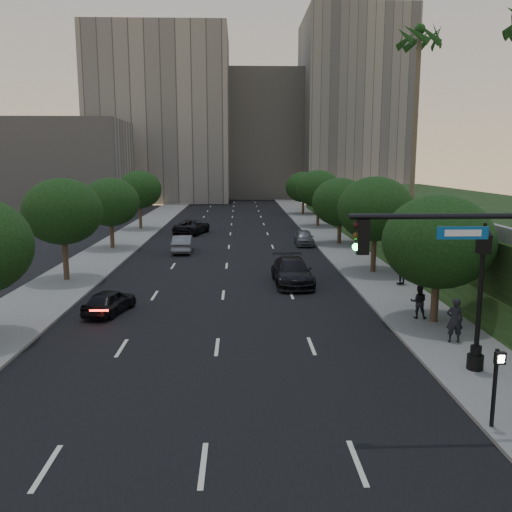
{
  "coord_description": "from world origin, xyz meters",
  "views": [
    {
      "loc": [
        0.97,
        -16.84,
        7.76
      ],
      "look_at": [
        1.7,
        6.8,
        3.6
      ],
      "focal_mm": 38.0,
      "sensor_mm": 36.0,
      "label": 1
    }
  ],
  "objects_px": {
    "sedan_near_right": "(292,272)",
    "pedestrian_b": "(419,302)",
    "pedestrian_a": "(455,320)",
    "sedan_near_left": "(109,301)",
    "sedan_far_left": "(192,227)",
    "sedan_mid_left": "(183,244)",
    "pedestrian_c": "(402,270)",
    "street_lamp": "(479,304)",
    "traffic_signal_mast": "(500,311)",
    "sedan_far_right": "(304,238)"
  },
  "relations": [
    {
      "from": "sedan_near_right",
      "to": "sedan_far_right",
      "type": "xyz_separation_m",
      "value": [
        2.69,
        16.26,
        -0.12
      ]
    },
    {
      "from": "pedestrian_b",
      "to": "sedan_mid_left",
      "type": "bearing_deg",
      "value": -42.58
    },
    {
      "from": "sedan_far_left",
      "to": "sedan_near_right",
      "type": "relative_size",
      "value": 1.0
    },
    {
      "from": "sedan_far_left",
      "to": "street_lamp",
      "type": "bearing_deg",
      "value": 124.33
    },
    {
      "from": "sedan_near_left",
      "to": "sedan_far_right",
      "type": "relative_size",
      "value": 0.91
    },
    {
      "from": "sedan_near_left",
      "to": "sedan_far_left",
      "type": "height_order",
      "value": "sedan_far_left"
    },
    {
      "from": "sedan_mid_left",
      "to": "pedestrian_c",
      "type": "xyz_separation_m",
      "value": [
        14.93,
        -13.46,
        0.34
      ]
    },
    {
      "from": "sedan_far_left",
      "to": "pedestrian_c",
      "type": "height_order",
      "value": "pedestrian_c"
    },
    {
      "from": "sedan_far_left",
      "to": "pedestrian_a",
      "type": "bearing_deg",
      "value": 126.37
    },
    {
      "from": "street_lamp",
      "to": "sedan_far_left",
      "type": "xyz_separation_m",
      "value": [
        -13.8,
        39.28,
        -1.84
      ]
    },
    {
      "from": "sedan_near_left",
      "to": "sedan_far_left",
      "type": "bearing_deg",
      "value": -78.67
    },
    {
      "from": "pedestrian_a",
      "to": "pedestrian_b",
      "type": "distance_m",
      "value": 3.6
    },
    {
      "from": "sedan_near_left",
      "to": "sedan_mid_left",
      "type": "height_order",
      "value": "sedan_mid_left"
    },
    {
      "from": "traffic_signal_mast",
      "to": "pedestrian_b",
      "type": "relative_size",
      "value": 4.26
    },
    {
      "from": "sedan_near_right",
      "to": "pedestrian_b",
      "type": "xyz_separation_m",
      "value": [
        5.41,
        -8.16,
        0.14
      ]
    },
    {
      "from": "sedan_near_left",
      "to": "pedestrian_a",
      "type": "bearing_deg",
      "value": 175.52
    },
    {
      "from": "traffic_signal_mast",
      "to": "sedan_far_right",
      "type": "bearing_deg",
      "value": 91.91
    },
    {
      "from": "pedestrian_a",
      "to": "traffic_signal_mast",
      "type": "bearing_deg",
      "value": 84.87
    },
    {
      "from": "pedestrian_c",
      "to": "sedan_far_right",
      "type": "bearing_deg",
      "value": -100.78
    },
    {
      "from": "sedan_far_left",
      "to": "sedan_near_right",
      "type": "bearing_deg",
      "value": 123.98
    },
    {
      "from": "traffic_signal_mast",
      "to": "pedestrian_c",
      "type": "height_order",
      "value": "traffic_signal_mast"
    },
    {
      "from": "sedan_near_right",
      "to": "pedestrian_c",
      "type": "relative_size",
      "value": 3.04
    },
    {
      "from": "sedan_near_left",
      "to": "sedan_near_right",
      "type": "distance_m",
      "value": 11.89
    },
    {
      "from": "pedestrian_a",
      "to": "pedestrian_c",
      "type": "relative_size",
      "value": 1.03
    },
    {
      "from": "sedan_far_right",
      "to": "traffic_signal_mast",
      "type": "bearing_deg",
      "value": -86.86
    },
    {
      "from": "sedan_near_right",
      "to": "pedestrian_b",
      "type": "bearing_deg",
      "value": -58.54
    },
    {
      "from": "sedan_far_right",
      "to": "pedestrian_c",
      "type": "xyz_separation_m",
      "value": [
        4.06,
        -17.17,
        0.38
      ]
    },
    {
      "from": "sedan_far_right",
      "to": "pedestrian_b",
      "type": "height_order",
      "value": "pedestrian_b"
    },
    {
      "from": "pedestrian_c",
      "to": "street_lamp",
      "type": "bearing_deg",
      "value": 60.2
    },
    {
      "from": "street_lamp",
      "to": "traffic_signal_mast",
      "type": "bearing_deg",
      "value": -108.19
    },
    {
      "from": "sedan_far_right",
      "to": "pedestrian_b",
      "type": "distance_m",
      "value": 24.57
    },
    {
      "from": "street_lamp",
      "to": "sedan_mid_left",
      "type": "height_order",
      "value": "street_lamp"
    },
    {
      "from": "sedan_far_right",
      "to": "pedestrian_a",
      "type": "distance_m",
      "value": 28.17
    },
    {
      "from": "sedan_near_right",
      "to": "pedestrian_b",
      "type": "relative_size",
      "value": 3.47
    },
    {
      "from": "sedan_near_left",
      "to": "pedestrian_a",
      "type": "height_order",
      "value": "pedestrian_a"
    },
    {
      "from": "sedan_far_left",
      "to": "pedestrian_c",
      "type": "xyz_separation_m",
      "value": [
        15.19,
        -25.42,
        0.3
      ]
    },
    {
      "from": "sedan_near_right",
      "to": "pedestrian_a",
      "type": "relative_size",
      "value": 2.96
    },
    {
      "from": "traffic_signal_mast",
      "to": "sedan_far_right",
      "type": "xyz_separation_m",
      "value": [
        -1.19,
        35.55,
        -2.96
      ]
    },
    {
      "from": "traffic_signal_mast",
      "to": "sedan_mid_left",
      "type": "bearing_deg",
      "value": 110.75
    },
    {
      "from": "street_lamp",
      "to": "sedan_mid_left",
      "type": "bearing_deg",
      "value": 116.36
    },
    {
      "from": "pedestrian_c",
      "to": "pedestrian_a",
      "type": "bearing_deg",
      "value": 60.7
    },
    {
      "from": "sedan_far_right",
      "to": "sedan_near_left",
      "type": "bearing_deg",
      "value": -118.14
    },
    {
      "from": "pedestrian_c",
      "to": "pedestrian_b",
      "type": "bearing_deg",
      "value": 55.43
    },
    {
      "from": "street_lamp",
      "to": "pedestrian_a",
      "type": "height_order",
      "value": "street_lamp"
    },
    {
      "from": "street_lamp",
      "to": "sedan_near_right",
      "type": "xyz_separation_m",
      "value": [
        -5.36,
        14.79,
        -1.81
      ]
    },
    {
      "from": "street_lamp",
      "to": "sedan_far_left",
      "type": "bearing_deg",
      "value": 109.36
    },
    {
      "from": "traffic_signal_mast",
      "to": "street_lamp",
      "type": "relative_size",
      "value": 1.25
    },
    {
      "from": "street_lamp",
      "to": "pedestrian_b",
      "type": "xyz_separation_m",
      "value": [
        0.05,
        6.62,
        -1.66
      ]
    },
    {
      "from": "traffic_signal_mast",
      "to": "sedan_near_left",
      "type": "bearing_deg",
      "value": 137.11
    },
    {
      "from": "street_lamp",
      "to": "sedan_near_right",
      "type": "bearing_deg",
      "value": 109.93
    }
  ]
}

